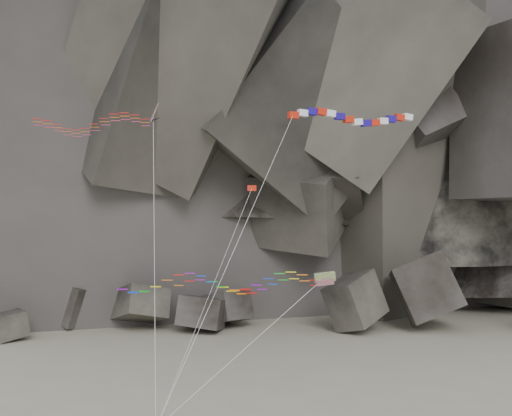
{
  "coord_description": "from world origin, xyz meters",
  "views": [
    {
      "loc": [
        4.53,
        -43.48,
        14.86
      ],
      "look_at": [
        2.47,
        6.0,
        15.06
      ],
      "focal_mm": 45.0,
      "sensor_mm": 36.0,
      "label": 1
    }
  ],
  "objects_px": {
    "parafoil_kite": "(215,282)",
    "pennant_kite": "(238,221)",
    "delta_kite": "(87,123)",
    "banner_kite": "(352,119)"
  },
  "relations": [
    {
      "from": "parafoil_kite",
      "to": "pennant_kite",
      "type": "distance_m",
      "value": 4.98
    },
    {
      "from": "parafoil_kite",
      "to": "pennant_kite",
      "type": "relative_size",
      "value": 1.06
    },
    {
      "from": "delta_kite",
      "to": "parafoil_kite",
      "type": "relative_size",
      "value": 1.37
    },
    {
      "from": "delta_kite",
      "to": "banner_kite",
      "type": "height_order",
      "value": "delta_kite"
    },
    {
      "from": "banner_kite",
      "to": "pennant_kite",
      "type": "distance_m",
      "value": 13.75
    },
    {
      "from": "banner_kite",
      "to": "pennant_kite",
      "type": "xyz_separation_m",
      "value": [
        -8.37,
        -7.52,
        -7.91
      ]
    },
    {
      "from": "banner_kite",
      "to": "parafoil_kite",
      "type": "bearing_deg",
      "value": -172.98
    },
    {
      "from": "delta_kite",
      "to": "pennant_kite",
      "type": "height_order",
      "value": "delta_kite"
    },
    {
      "from": "pennant_kite",
      "to": "banner_kite",
      "type": "bearing_deg",
      "value": 43.6
    },
    {
      "from": "delta_kite",
      "to": "pennant_kite",
      "type": "bearing_deg",
      "value": -40.05
    }
  ]
}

